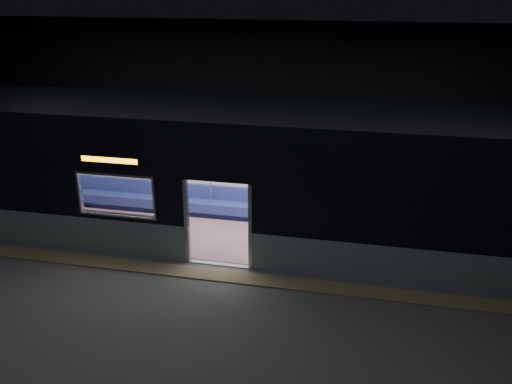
% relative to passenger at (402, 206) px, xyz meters
% --- Properties ---
extents(station_floor, '(24.00, 14.00, 0.01)m').
position_rel_passenger_xyz_m(station_floor, '(-4.10, -3.55, -0.81)').
color(station_floor, '#47494C').
rests_on(station_floor, ground).
extents(station_envelope, '(24.00, 14.00, 5.00)m').
position_rel_passenger_xyz_m(station_envelope, '(-4.10, -3.55, 2.85)').
color(station_envelope, black).
rests_on(station_envelope, station_floor).
extents(tactile_strip, '(22.80, 0.50, 0.03)m').
position_rel_passenger_xyz_m(tactile_strip, '(-4.10, -3.00, -0.79)').
color(tactile_strip, '#8C7F59').
rests_on(tactile_strip, station_floor).
extents(metro_car, '(18.00, 3.04, 3.35)m').
position_rel_passenger_xyz_m(metro_car, '(-4.10, -1.00, 1.04)').
color(metro_car, '#84959D').
rests_on(metro_car, station_floor).
extents(passenger, '(0.44, 0.72, 1.40)m').
position_rel_passenger_xyz_m(passenger, '(0.00, 0.00, 0.00)').
color(passenger, black).
rests_on(passenger, metro_car).
extents(handbag, '(0.35, 0.33, 0.14)m').
position_rel_passenger_xyz_m(handbag, '(-0.03, -0.23, -0.12)').
color(handbag, black).
rests_on(handbag, passenger).
extents(transit_map, '(1.06, 0.03, 0.69)m').
position_rel_passenger_xyz_m(transit_map, '(0.22, 0.31, 0.68)').
color(transit_map, white).
rests_on(transit_map, metro_car).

